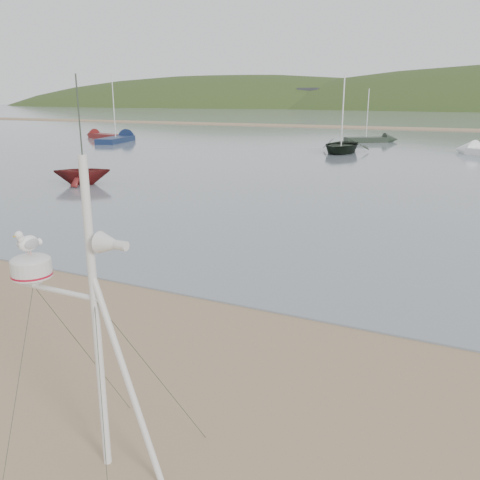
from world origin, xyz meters
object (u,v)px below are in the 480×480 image
at_px(sailboat_blue_near, 124,138).
at_px(boat_dark, 343,118).
at_px(mast_rig, 95,384).
at_px(sailboat_dark_mid, 378,139).
at_px(dinghy_red_far, 98,136).
at_px(boat_red, 81,157).

bearing_deg(sailboat_blue_near, boat_dark, -4.31).
bearing_deg(mast_rig, boat_dark, 100.82).
relative_size(mast_rig, sailboat_blue_near, 0.59).
bearing_deg(sailboat_dark_mid, dinghy_red_far, -164.55).
bearing_deg(sailboat_dark_mid, mast_rig, -82.45).
distance_m(boat_red, sailboat_dark_mid, 32.67).
xyz_separation_m(mast_rig, boat_dark, (-6.82, 35.68, 1.60)).
xyz_separation_m(boat_dark, sailboat_dark_mid, (0.61, 11.16, -2.37)).
bearing_deg(sailboat_dark_mid, sailboat_blue_near, -157.80).
height_order(sailboat_dark_mid, dinghy_red_far, sailboat_dark_mid).
bearing_deg(sailboat_dark_mid, boat_red, -104.37).
xyz_separation_m(boat_dark, dinghy_red_far, (-27.40, 3.42, -2.38)).
distance_m(boat_red, dinghy_red_far, 31.11).
xyz_separation_m(mast_rig, dinghy_red_far, (-34.22, 39.10, -0.78)).
xyz_separation_m(boat_red, dinghy_red_far, (-19.91, 23.89, -1.10)).
height_order(sailboat_blue_near, dinghy_red_far, sailboat_blue_near).
xyz_separation_m(mast_rig, sailboat_blue_near, (-29.39, 37.38, -0.77)).
bearing_deg(boat_red, sailboat_blue_near, 179.27).
relative_size(mast_rig, sailboat_dark_mid, 0.82).
bearing_deg(boat_dark, boat_red, -112.23).
height_order(boat_red, sailboat_dark_mid, sailboat_dark_mid).
xyz_separation_m(boat_red, sailboat_blue_near, (-15.08, 22.16, -1.08)).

